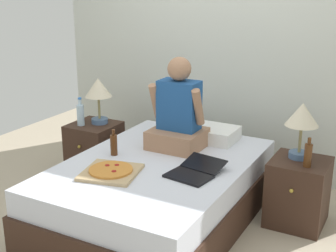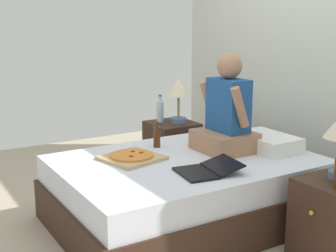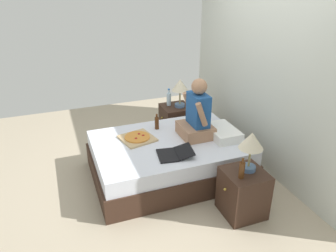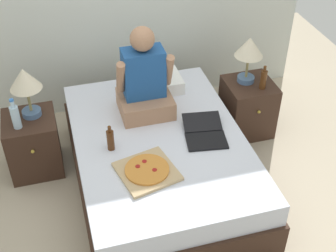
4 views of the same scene
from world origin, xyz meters
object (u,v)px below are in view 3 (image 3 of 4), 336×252
(lamp_on_right_nightstand, at_px, (251,143))
(water_bottle, at_px, (169,99))
(laptop, at_px, (173,154))
(bed, at_px, (169,158))
(beer_bottle, at_px, (242,170))
(pizza_box, at_px, (137,138))
(nightstand_right, at_px, (243,193))
(lamp_on_left_nightstand, at_px, (180,87))
(beer_bottle_on_bed, at_px, (157,123))
(nightstand_left, at_px, (176,122))
(person_seated, at_px, (197,116))

(lamp_on_right_nightstand, bearing_deg, water_bottle, -176.12)
(lamp_on_right_nightstand, height_order, laptop, lamp_on_right_nightstand)
(bed, distance_m, beer_bottle, 1.21)
(water_bottle, height_order, pizza_box, water_bottle)
(lamp_on_right_nightstand, bearing_deg, nightstand_right, -59.07)
(lamp_on_left_nightstand, height_order, nightstand_right, lamp_on_left_nightstand)
(water_bottle, distance_m, lamp_on_right_nightstand, 2.08)
(laptop, bearing_deg, lamp_on_left_nightstand, 154.58)
(pizza_box, relative_size, beer_bottle_on_bed, 2.18)
(beer_bottle, height_order, beer_bottle_on_bed, beer_bottle)
(lamp_on_left_nightstand, distance_m, nightstand_right, 2.06)
(water_bottle, xyz_separation_m, nightstand_right, (2.10, 0.09, -0.38))
(nightstand_left, xyz_separation_m, person_seated, (0.99, -0.10, 0.52))
(bed, xyz_separation_m, person_seated, (-0.02, 0.40, 0.54))
(lamp_on_left_nightstand, height_order, beer_bottle_on_bed, lamp_on_left_nightstand)
(nightstand_left, distance_m, lamp_on_right_nightstand, 2.07)
(nightstand_left, bearing_deg, bed, -26.22)
(lamp_on_right_nightstand, bearing_deg, lamp_on_left_nightstand, 180.00)
(lamp_on_right_nightstand, bearing_deg, laptop, -134.60)
(nightstand_right, bearing_deg, beer_bottle, -54.99)
(nightstand_right, distance_m, person_seated, 1.16)
(person_seated, bearing_deg, pizza_box, -102.57)
(person_seated, bearing_deg, beer_bottle_on_bed, -131.53)
(person_seated, xyz_separation_m, pizza_box, (-0.17, -0.76, -0.27))
(water_bottle, bearing_deg, pizza_box, -40.78)
(pizza_box, height_order, beer_bottle_on_bed, beer_bottle_on_bed)
(person_seated, bearing_deg, nightstand_right, 5.58)
(bed, xyz_separation_m, nightstand_right, (1.01, 0.50, 0.02))
(lamp_on_left_nightstand, relative_size, person_seated, 0.58)
(water_bottle, relative_size, beer_bottle_on_bed, 1.25)
(laptop, bearing_deg, lamp_on_right_nightstand, 45.40)
(water_bottle, bearing_deg, lamp_on_right_nightstand, 3.88)
(nightstand_left, height_order, lamp_on_right_nightstand, lamp_on_right_nightstand)
(laptop, xyz_separation_m, pizza_box, (-0.55, -0.28, -0.00))
(water_bottle, relative_size, pizza_box, 0.58)
(lamp_on_left_nightstand, height_order, water_bottle, lamp_on_left_nightstand)
(lamp_on_right_nightstand, distance_m, person_seated, 1.01)
(person_seated, bearing_deg, beer_bottle, 0.03)
(bed, height_order, laptop, laptop)
(water_bottle, xyz_separation_m, beer_bottle_on_bed, (0.69, -0.43, -0.05))
(water_bottle, relative_size, nightstand_right, 0.51)
(laptop, relative_size, pizza_box, 0.95)
(nightstand_right, height_order, laptop, laptop)
(person_seated, height_order, laptop, person_seated)
(person_seated, relative_size, laptop, 1.71)
(nightstand_left, height_order, beer_bottle, beer_bottle)
(beer_bottle, distance_m, pizza_box, 1.49)
(beer_bottle_on_bed, bearing_deg, nightstand_left, 139.30)
(nightstand_left, xyz_separation_m, water_bottle, (-0.08, -0.09, 0.38))
(lamp_on_right_nightstand, relative_size, pizza_box, 0.94)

